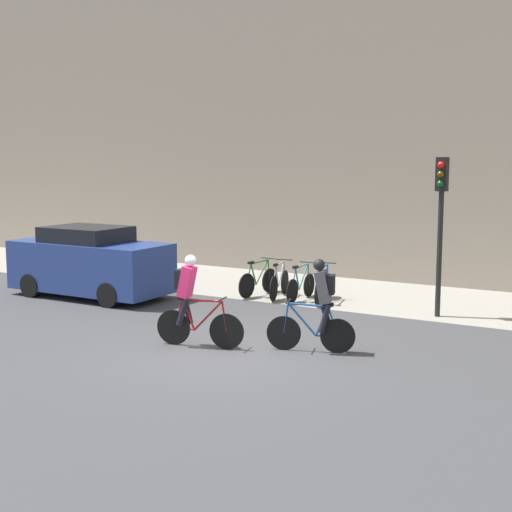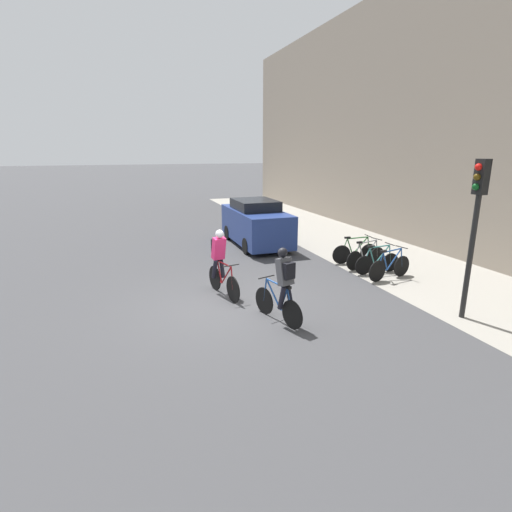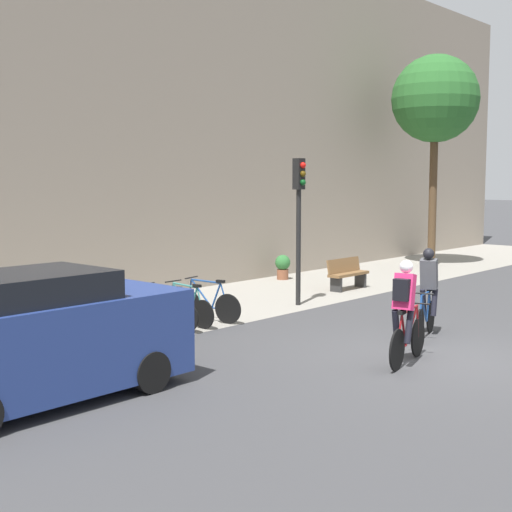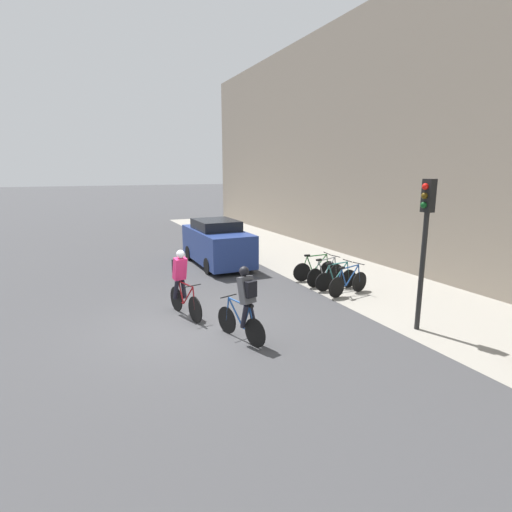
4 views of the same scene
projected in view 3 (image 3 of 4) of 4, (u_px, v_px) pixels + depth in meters
ground at (433, 357)px, 12.53m from camera, size 200.00×200.00×0.00m
kerb_strip at (177, 310)px, 17.02m from camera, size 44.00×4.50×0.01m
building_facade at (107, 97)px, 18.16m from camera, size 44.00×0.60×10.41m
cyclist_pink at (405, 310)px, 11.87m from camera, size 1.76×0.57×1.79m
cyclist_grey at (428, 289)px, 14.15m from camera, size 1.62×0.63×1.77m
parked_bike_0 at (141, 316)px, 14.28m from camera, size 0.46×1.68×0.96m
parked_bike_1 at (165, 312)px, 14.75m from camera, size 0.51×1.67×0.96m
parked_bike_2 at (187, 308)px, 15.21m from camera, size 0.46×1.61×0.94m
parked_bike_3 at (208, 304)px, 15.67m from camera, size 0.50×1.68×0.96m
traffic_light_pole at (299, 204)px, 17.52m from camera, size 0.26×0.30×3.64m
bench at (347, 273)px, 20.28m from camera, size 1.51×0.44×0.89m
parked_car at (37, 339)px, 9.90m from camera, size 4.30×1.84×1.85m
street_tree_0 at (435, 100)px, 25.11m from camera, size 3.08×3.08×7.51m
potted_plant at (283, 266)px, 22.34m from camera, size 0.48×0.48×0.78m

